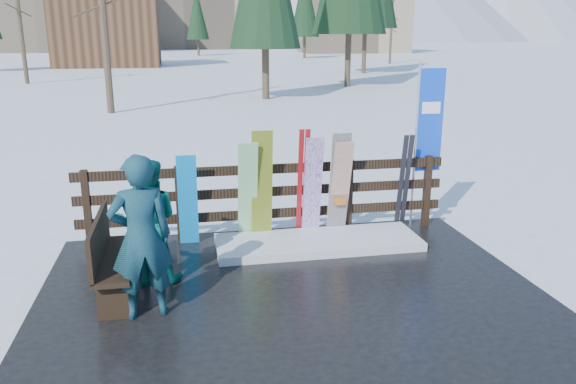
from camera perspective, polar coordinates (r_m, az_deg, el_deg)
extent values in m
plane|color=white|center=(6.74, 0.75, -11.38)|extent=(700.00, 700.00, 0.00)
cube|color=black|center=(6.72, 0.75, -11.07)|extent=(6.00, 5.00, 0.08)
cube|color=black|center=(8.54, -19.72, -1.66)|extent=(0.10, 0.10, 1.15)
cube|color=black|center=(8.43, -10.97, -1.24)|extent=(0.10, 0.10, 1.15)
cube|color=black|center=(8.52, -2.20, -0.78)|extent=(0.10, 0.10, 1.15)
cube|color=black|center=(8.80, 6.20, -0.33)|extent=(0.10, 0.10, 1.15)
cube|color=black|center=(9.25, 13.92, 0.10)|extent=(0.10, 0.10, 1.15)
cube|color=black|center=(8.58, -2.19, -2.22)|extent=(5.60, 0.05, 0.14)
cube|color=black|center=(8.48, -2.21, 0.03)|extent=(5.60, 0.05, 0.14)
cube|color=black|center=(8.39, -2.24, 2.33)|extent=(5.60, 0.05, 0.14)
cube|color=white|center=(8.25, 3.08, -5.13)|extent=(2.96, 1.00, 0.12)
cube|color=black|center=(6.91, -16.98, -6.56)|extent=(0.40, 1.50, 0.06)
cube|color=black|center=(6.45, -17.34, -10.40)|extent=(0.34, 0.06, 0.45)
cube|color=black|center=(7.55, -16.40, -6.45)|extent=(0.34, 0.06, 0.45)
cube|color=black|center=(6.84, -18.66, -4.52)|extent=(0.05, 1.50, 0.50)
cube|color=#098DEE|center=(8.19, -10.14, -0.85)|extent=(0.28, 0.28, 1.38)
cube|color=white|center=(8.21, -4.12, -0.03)|extent=(0.28, 0.38, 1.53)
cube|color=#C7DD25|center=(8.22, -2.67, 0.55)|extent=(0.30, 0.23, 1.69)
cube|color=white|center=(8.37, 2.51, 0.41)|extent=(0.27, 0.30, 1.57)
cube|color=black|center=(8.47, 5.18, 0.70)|extent=(0.29, 0.27, 1.62)
cube|color=silver|center=(8.49, 5.34, 0.33)|extent=(0.28, 0.39, 1.50)
cube|color=maroon|center=(8.39, 1.22, 0.85)|extent=(0.08, 0.26, 1.68)
cube|color=maroon|center=(8.41, 1.82, 0.88)|extent=(0.07, 0.26, 1.68)
cube|color=black|center=(8.87, 11.42, 0.90)|extent=(0.08, 0.25, 1.54)
cube|color=black|center=(8.90, 11.95, 0.92)|extent=(0.08, 0.25, 1.54)
cylinder|color=silver|center=(9.04, 12.80, 4.54)|extent=(0.04, 0.04, 2.60)
cube|color=blue|center=(9.07, 14.23, 7.05)|extent=(0.42, 0.02, 1.60)
imported|color=#195658|center=(6.18, -14.71, -4.49)|extent=(0.73, 0.55, 1.81)
imported|color=#095B53|center=(7.08, -14.00, -2.94)|extent=(0.79, 0.63, 1.57)
cube|color=tan|center=(117.88, -22.04, 17.45)|extent=(22.00, 14.00, 18.00)
cube|color=tan|center=(105.67, 6.67, 17.68)|extent=(18.00, 12.00, 14.00)
cube|color=brown|center=(61.26, -17.89, 15.80)|extent=(10.00, 8.00, 8.00)
cylinder|color=#382B1E|center=(41.08, -25.65, 15.85)|extent=(0.28, 0.28, 8.52)
cylinder|color=#382B1E|center=(65.17, 10.49, 16.83)|extent=(0.28, 0.28, 9.38)
cone|color=black|center=(66.13, -15.74, 17.81)|extent=(4.46, 4.46, 12.40)
cone|color=black|center=(79.80, 1.71, 17.52)|extent=(4.09, 4.09, 11.37)
cone|color=black|center=(90.95, -9.19, 16.57)|extent=(3.48, 3.48, 9.65)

